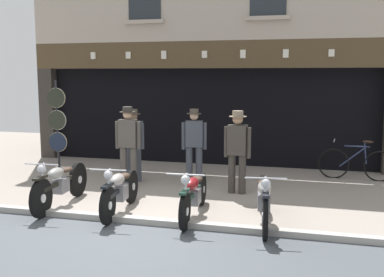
# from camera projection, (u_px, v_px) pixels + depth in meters

# --- Properties ---
(ground) EXTENTS (21.86, 22.00, 0.18)m
(ground) POSITION_uv_depth(u_px,v_px,m) (107.00, 248.00, 6.56)
(ground) COLOR gray
(shop_facade) EXTENTS (10.16, 4.42, 5.92)m
(shop_facade) POSITION_uv_depth(u_px,v_px,m) (219.00, 100.00, 14.00)
(shop_facade) COLOR black
(shop_facade) RESTS_ON ground
(motorcycle_left) EXTENTS (0.62, 2.12, 0.94)m
(motorcycle_left) POSITION_uv_depth(u_px,v_px,m) (60.00, 183.00, 8.46)
(motorcycle_left) COLOR black
(motorcycle_left) RESTS_ON ground
(motorcycle_center_left) EXTENTS (0.62, 1.93, 0.91)m
(motorcycle_center_left) POSITION_uv_depth(u_px,v_px,m) (120.00, 190.00, 8.06)
(motorcycle_center_left) COLOR black
(motorcycle_center_left) RESTS_ON ground
(motorcycle_center) EXTENTS (0.62, 2.03, 0.89)m
(motorcycle_center) POSITION_uv_depth(u_px,v_px,m) (194.00, 194.00, 7.83)
(motorcycle_center) COLOR black
(motorcycle_center) RESTS_ON ground
(motorcycle_center_right) EXTENTS (0.62, 2.05, 0.93)m
(motorcycle_center_right) POSITION_uv_depth(u_px,v_px,m) (264.00, 199.00, 7.43)
(motorcycle_center_right) COLOR black
(motorcycle_center_right) RESTS_ON ground
(salesman_left) EXTENTS (0.56, 0.34, 1.75)m
(salesman_left) POSITION_uv_depth(u_px,v_px,m) (128.00, 143.00, 9.86)
(salesman_left) COLOR #47423D
(salesman_left) RESTS_ON ground
(shopkeeper_center) EXTENTS (0.55, 0.32, 1.68)m
(shopkeeper_center) POSITION_uv_depth(u_px,v_px,m) (194.00, 142.00, 10.21)
(shopkeeper_center) COLOR #3D424C
(shopkeeper_center) RESTS_ON ground
(salesman_right) EXTENTS (0.56, 0.36, 1.71)m
(salesman_right) POSITION_uv_depth(u_px,v_px,m) (237.00, 148.00, 9.33)
(salesman_right) COLOR #38332D
(salesman_right) RESTS_ON ground
(assistant_far_right) EXTENTS (0.55, 0.32, 1.65)m
(assistant_far_right) POSITION_uv_depth(u_px,v_px,m) (134.00, 142.00, 10.43)
(assistant_far_right) COLOR #3D424C
(assistant_far_right) RESTS_ON ground
(tyre_sign_pole) EXTENTS (0.52, 0.06, 2.29)m
(tyre_sign_pole) POSITION_uv_depth(u_px,v_px,m) (57.00, 121.00, 11.79)
(tyre_sign_pole) COLOR #232328
(tyre_sign_pole) RESTS_ON ground
(advert_board_near) EXTENTS (0.71, 0.03, 0.93)m
(advert_board_near) POSITION_uv_depth(u_px,v_px,m) (287.00, 94.00, 11.86)
(advert_board_near) COLOR silver
(leaning_bicycle) EXTENTS (1.74, 0.50, 0.95)m
(leaning_bicycle) POSITION_uv_depth(u_px,v_px,m) (357.00, 163.00, 10.64)
(leaning_bicycle) COLOR black
(leaning_bicycle) RESTS_ON ground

